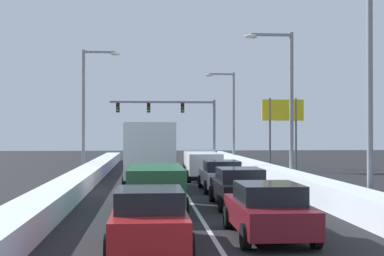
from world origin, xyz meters
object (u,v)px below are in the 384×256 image
Objects in this scene: traffic_light_gantry at (177,114)px; street_lamp_right_far at (230,110)px; box_truck_center_lane_third at (150,152)px; street_lamp_right_near at (361,63)px; street_lamp_right_mid at (285,94)px; suv_white_right_lane_fourth at (202,163)px; suv_gray_right_lane_fifth at (200,159)px; sedan_red_center_lane_nearest at (149,218)px; street_lamp_left_mid at (88,100)px; suv_green_center_lane_second at (155,184)px; sedan_black_right_lane_second at (239,187)px; suv_navy_center_lane_fourth at (152,161)px; sedan_maroon_right_lane_nearest at (268,210)px; sedan_silver_right_lane_third at (221,175)px; sedan_charcoal_center_lane_fifth at (148,160)px; roadside_sign_right at (283,118)px.

traffic_light_gantry is 1.29× the size of street_lamp_right_far.
street_lamp_right_near reaches higher than box_truck_center_lane_third.
suv_white_right_lane_fourth is at bearing 133.26° from street_lamp_right_mid.
sedan_red_center_lane_nearest is (-3.67, -26.07, -0.25)m from suv_gray_right_lane_fifth.
street_lamp_left_mid is at bearing 141.55° from suv_white_right_lane_fourth.
suv_green_center_lane_second is 0.46× the size of traffic_light_gantry.
traffic_light_gantry is 36.83m from street_lamp_right_near.
sedan_black_right_lane_second is 9.75m from street_lamp_right_mid.
box_truck_center_lane_third is 0.88× the size of street_lamp_right_far.
suv_navy_center_lane_fourth is (0.04, 16.72, 0.00)m from suv_green_center_lane_second.
sedan_red_center_lane_nearest is 0.55× the size of street_lamp_right_far.
suv_navy_center_lane_fourth reaches higher than sedan_maroon_right_lane_nearest.
street_lamp_right_far reaches higher than traffic_light_gantry.
sedan_silver_right_lane_third is 0.92× the size of suv_gray_right_lane_fifth.
street_lamp_right_far is at bearing 90.47° from street_lamp_right_mid.
sedan_charcoal_center_lane_fifth is at bearing 90.32° from box_truck_center_lane_third.
roadside_sign_right is (6.92, 26.76, 3.25)m from sedan_maroon_right_lane_nearest.
traffic_light_gantry reaches higher than sedan_charcoal_center_lane_fifth.
sedan_charcoal_center_lane_fifth is at bearing 90.05° from sedan_red_center_lane_nearest.
sedan_red_center_lane_nearest and sedan_charcoal_center_lane_fifth have the same top height.
sedan_red_center_lane_nearest is 23.11m from suv_navy_center_lane_fourth.
street_lamp_right_mid reaches higher than sedan_red_center_lane_nearest.
sedan_red_center_lane_nearest is (-3.28, -20.00, -0.25)m from suv_white_right_lane_fourth.
street_lamp_right_far is at bearing 75.65° from suv_white_right_lane_fourth.
suv_green_center_lane_second is at bearing -88.71° from box_truck_center_lane_third.
street_lamp_right_mid is at bearing 28.46° from sedan_silver_right_lane_third.
sedan_silver_right_lane_third is 14.16m from sedan_red_center_lane_nearest.
street_lamp_right_far reaches higher than box_truck_center_lane_third.
roadside_sign_right reaches higher than box_truck_center_lane_third.
roadside_sign_right is (6.91, 7.95, 3.00)m from suv_white_right_lane_fourth.
suv_navy_center_lane_fourth is at bearing 89.32° from sedan_red_center_lane_nearest.
suv_white_right_lane_fourth is at bearing -130.96° from roadside_sign_right.
suv_green_center_lane_second is 23.94m from roadside_sign_right.
sedan_maroon_right_lane_nearest is at bearing -82.23° from suv_navy_center_lane_fourth.
suv_navy_center_lane_fourth is at bearing -97.84° from traffic_light_gantry.
roadside_sign_right is (3.02, -7.23, -0.89)m from street_lamp_right_far.
street_lamp_right_far is at bearing 83.45° from sedan_maroon_right_lane_nearest.
street_lamp_left_mid is at bearing -140.87° from street_lamp_right_far.
sedan_red_center_lane_nearest is 29.74m from sedan_charcoal_center_lane_fifth.
roadside_sign_right is (2.43, 21.99, -1.44)m from street_lamp_right_near.
traffic_light_gantry is (2.97, 12.73, 3.96)m from sedan_charcoal_center_lane_fifth.
box_truck_center_lane_third reaches higher than sedan_maroon_right_lane_nearest.
street_lamp_right_far reaches higher than suv_green_center_lane_second.
suv_navy_center_lane_fourth is at bearing 133.59° from street_lamp_right_mid.
box_truck_center_lane_third reaches higher than suv_white_right_lane_fourth.
suv_gray_right_lane_fifth reaches higher than sedan_charcoal_center_lane_fifth.
suv_gray_right_lane_fifth is 0.53× the size of street_lamp_right_near.
street_lamp_right_mid is at bearing 10.34° from box_truck_center_lane_third.
sedan_silver_right_lane_third is 9.95m from street_lamp_right_near.
roadside_sign_right is (2.86, 12.25, -0.94)m from street_lamp_right_mid.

